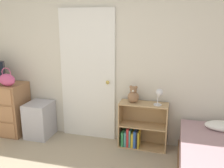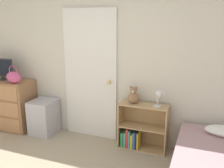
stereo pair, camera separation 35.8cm
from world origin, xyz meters
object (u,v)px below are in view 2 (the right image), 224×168
handbag (14,77)px  desk_lamp (159,96)px  dresser (8,104)px  tv (2,69)px  teddy_bear (134,96)px  bookshelf (139,130)px  storage_bin (44,117)px

handbag → desk_lamp: (2.34, 0.18, -0.10)m
dresser → desk_lamp: size_ratio=3.83×
dresser → tv: 0.63m
tv → desk_lamp: 2.71m
handbag → desk_lamp: handbag is taller
teddy_bear → desk_lamp: size_ratio=1.04×
desk_lamp → bookshelf: bearing=170.3°
storage_bin → desk_lamp: bearing=1.1°
dresser → tv: tv is taller
tv → desk_lamp: bearing=1.0°
tv → dresser: bearing=-7.9°
bookshelf → desk_lamp: desk_lamp is taller
dresser → desk_lamp: (2.65, 0.05, 0.43)m
tv → bookshelf: 2.55m
dresser → desk_lamp: bearing=1.1°
tv → teddy_bear: bearing=2.1°
dresser → bookshelf: size_ratio=1.32×
teddy_bear → tv: bearing=-177.9°
storage_bin → desk_lamp: size_ratio=2.34×
handbag → bookshelf: bearing=6.3°
teddy_bear → desk_lamp: teddy_bear is taller
tv → bookshelf: bearing=2.2°
bookshelf → desk_lamp: (0.28, -0.05, 0.59)m
storage_bin → tv: bearing=-179.5°
tv → storage_bin: size_ratio=0.82×
dresser → tv: (-0.06, 0.01, 0.63)m
storage_bin → bookshelf: size_ratio=0.81×
desk_lamp → tv: bearing=-179.0°
desk_lamp → handbag: bearing=-175.6°
tv → storage_bin: 1.11m
handbag → teddy_bear: handbag is taller
dresser → bookshelf: bearing=2.4°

